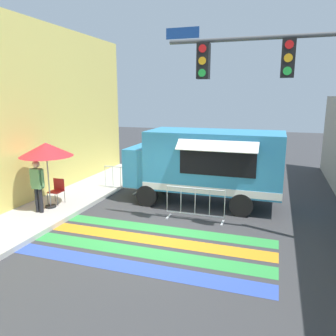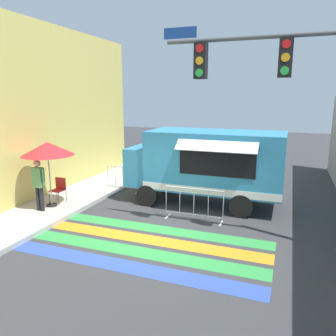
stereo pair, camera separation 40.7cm
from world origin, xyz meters
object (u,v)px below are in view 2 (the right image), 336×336
Objects in this scene: barricade_side at (123,180)px; traffic_signal_pole at (284,86)px; folding_chair at (59,188)px; food_truck at (203,162)px; barricade_front at (194,205)px; vendor_person at (39,182)px; patio_umbrella at (48,149)px.

traffic_signal_pole is at bearing -25.32° from barricade_side.
food_truck is at bearing 32.00° from folding_chair.
barricade_front is (-2.44, 0.77, -3.56)m from traffic_signal_pole.
folding_chair is 0.60× the size of barricade_side.
barricade_side is (1.28, 2.39, -0.17)m from folding_chair.
traffic_signal_pole is 8.12m from folding_chair.
food_truck is at bearing 136.19° from traffic_signal_pole.
folding_chair is at bearing 76.36° from vendor_person.
patio_umbrella is 1.55× the size of barricade_side.
vendor_person is (-0.02, -0.51, -1.01)m from patio_umbrella.
vendor_person is (-4.71, -3.02, -0.42)m from food_truck.
food_truck is 5.35m from patio_umbrella.
folding_chair is (-0.05, 0.47, -1.46)m from patio_umbrella.
patio_umbrella is at bearing 179.97° from traffic_signal_pole.
food_truck is at bearing 28.10° from patio_umbrella.
folding_chair is at bearing -118.05° from barricade_side.
barricade_front is (0.17, -1.74, -1.03)m from food_truck.
patio_umbrella reaches higher than vendor_person.
folding_chair is at bearing 176.28° from traffic_signal_pole.
food_truck is 6.36× the size of folding_chair.
folding_chair is 4.92m from barricade_front.
food_truck is 2.93× the size of barricade_front.
patio_umbrella is (-4.69, -2.50, 0.58)m from food_truck.
food_truck reaches higher than barricade_front.
barricade_side is (-3.46, 0.37, -1.05)m from food_truck.
food_truck is at bearing 95.67° from barricade_front.
vendor_person reaches higher than folding_chair.
barricade_front is at bearing 12.16° from folding_chair.
traffic_signal_pole is 6.49× the size of folding_chair.
barricade_side is (-3.63, 2.11, -0.02)m from barricade_front.
patio_umbrella is 1.18× the size of barricade_front.
traffic_signal_pole is 2.53× the size of patio_umbrella.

